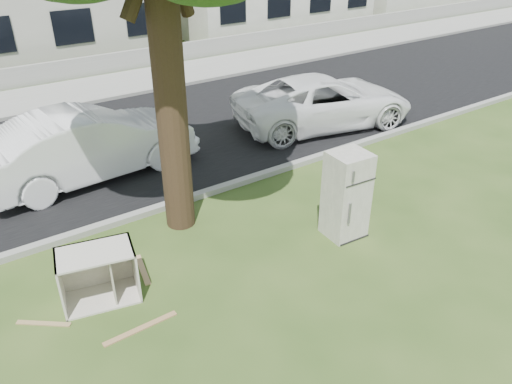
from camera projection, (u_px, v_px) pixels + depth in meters
ground at (251, 262)px, 8.48m from camera, size 120.00×120.00×0.00m
road at (119, 145)px, 12.78m from camera, size 120.00×7.00×0.01m
kerb_near at (184, 203)px, 10.23m from camera, size 120.00×0.18×0.12m
kerb_far at (76, 107)px, 15.32m from camera, size 120.00×0.18×0.12m
sidewalk at (63, 94)px, 16.36m from camera, size 120.00×2.80×0.01m
low_wall at (47, 73)px, 17.34m from camera, size 120.00×0.15×0.70m
fridge at (346, 195)px, 8.86m from camera, size 0.71×0.67×1.63m
cabinet at (98, 275)px, 7.49m from camera, size 1.24×0.92×0.87m
plank_a at (141, 328)px, 7.11m from camera, size 1.11×0.11×0.02m
plank_b at (44, 323)px, 7.20m from camera, size 0.67×0.56×0.02m
plank_c at (143, 269)px, 8.29m from camera, size 0.26×0.85×0.02m
car_center at (89, 144)px, 10.93m from camera, size 4.79×1.99×1.54m
car_right at (324, 101)px, 13.67m from camera, size 5.36×3.33×1.38m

